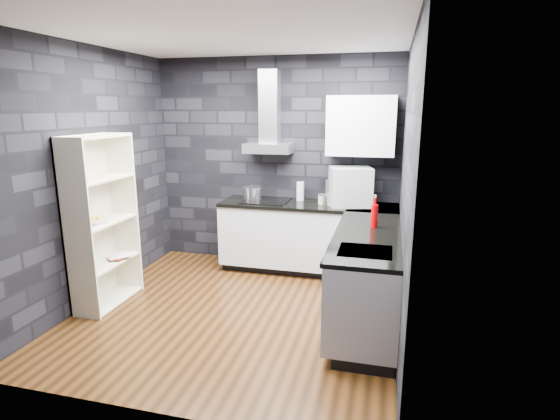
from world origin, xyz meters
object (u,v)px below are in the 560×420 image
at_px(pot, 252,194).
at_px(utensil_crock, 327,201).
at_px(fruit_bowl, 97,220).
at_px(storage_jar, 322,200).
at_px(appliance_garage, 350,187).
at_px(glass_vase, 300,191).
at_px(bookshelf, 102,222).
at_px(red_bottle, 374,216).

xyz_separation_m(pot, utensil_crock, (0.99, -0.11, -0.02)).
bearing_deg(fruit_bowl, storage_jar, 35.72).
xyz_separation_m(pot, appliance_garage, (1.25, -0.03, 0.14)).
distance_m(glass_vase, appliance_garage, 0.67).
bearing_deg(bookshelf, appliance_garage, 39.94).
distance_m(appliance_garage, fruit_bowl, 2.86).
bearing_deg(red_bottle, storage_jar, 125.76).
distance_m(pot, fruit_bowl, 1.93).
distance_m(utensil_crock, red_bottle, 1.04).
height_order(pot, fruit_bowl, pot).
bearing_deg(glass_vase, fruit_bowl, -137.19).
xyz_separation_m(utensil_crock, bookshelf, (-2.16, -1.34, -0.06)).
bearing_deg(pot, fruit_bowl, -127.47).
height_order(glass_vase, fruit_bowl, glass_vase).
bearing_deg(bookshelf, pot, 60.53).
height_order(storage_jar, fruit_bowl, storage_jar).
bearing_deg(glass_vase, utensil_crock, -31.49).
bearing_deg(bookshelf, red_bottle, 19.57).
xyz_separation_m(storage_jar, utensil_crock, (0.08, -0.08, 0.01)).
distance_m(utensil_crock, fruit_bowl, 2.59).
relative_size(pot, bookshelf, 0.13).
height_order(appliance_garage, bookshelf, bookshelf).
bearing_deg(red_bottle, appliance_garage, 109.33).
distance_m(storage_jar, red_bottle, 1.15).
relative_size(red_bottle, fruit_bowl, 0.96).
bearing_deg(bookshelf, storage_jar, 43.74).
distance_m(bookshelf, fruit_bowl, 0.09).
bearing_deg(utensil_crock, storage_jar, 133.69).
xyz_separation_m(glass_vase, bookshelf, (-1.78, -1.57, -0.12)).
height_order(storage_jar, bookshelf, bookshelf).
relative_size(storage_jar, red_bottle, 0.48).
bearing_deg(appliance_garage, bookshelf, -164.75).
bearing_deg(bookshelf, utensil_crock, 41.30).
distance_m(appliance_garage, bookshelf, 2.82).
bearing_deg(fruit_bowl, red_bottle, 11.69).
bearing_deg(appliance_garage, pot, 163.62).
relative_size(appliance_garage, bookshelf, 0.27).
relative_size(bookshelf, fruit_bowl, 7.52).
bearing_deg(storage_jar, red_bottle, -54.24).
xyz_separation_m(utensil_crock, fruit_bowl, (-2.16, -1.42, -0.03)).
xyz_separation_m(storage_jar, red_bottle, (0.67, -0.93, 0.06)).
distance_m(glass_vase, bookshelf, 2.38).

